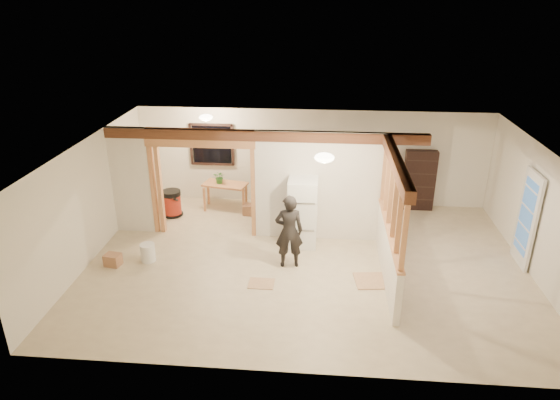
# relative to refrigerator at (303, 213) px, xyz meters

# --- Properties ---
(floor) EXTENTS (9.00, 6.50, 0.01)m
(floor) POSITION_rel_refrigerator_xyz_m (0.12, -0.83, -0.77)
(floor) COLOR beige
(floor) RESTS_ON ground
(ceiling) EXTENTS (9.00, 6.50, 0.01)m
(ceiling) POSITION_rel_refrigerator_xyz_m (0.12, -0.83, 1.73)
(ceiling) COLOR white
(wall_back) EXTENTS (9.00, 0.01, 2.50)m
(wall_back) POSITION_rel_refrigerator_xyz_m (0.12, 2.42, 0.48)
(wall_back) COLOR silver
(wall_back) RESTS_ON floor
(wall_front) EXTENTS (9.00, 0.01, 2.50)m
(wall_front) POSITION_rel_refrigerator_xyz_m (0.12, -4.08, 0.48)
(wall_front) COLOR silver
(wall_front) RESTS_ON floor
(wall_left) EXTENTS (0.01, 6.50, 2.50)m
(wall_left) POSITION_rel_refrigerator_xyz_m (-4.38, -0.83, 0.48)
(wall_left) COLOR silver
(wall_left) RESTS_ON floor
(wall_right) EXTENTS (0.01, 6.50, 2.50)m
(wall_right) POSITION_rel_refrigerator_xyz_m (4.62, -0.83, 0.48)
(wall_right) COLOR silver
(wall_right) RESTS_ON floor
(partition_left_stub) EXTENTS (0.90, 0.12, 2.50)m
(partition_left_stub) POSITION_rel_refrigerator_xyz_m (-3.93, 0.37, 0.48)
(partition_left_stub) COLOR silver
(partition_left_stub) RESTS_ON floor
(partition_center) EXTENTS (2.80, 0.12, 2.50)m
(partition_center) POSITION_rel_refrigerator_xyz_m (0.32, 0.37, 0.48)
(partition_center) COLOR silver
(partition_center) RESTS_ON floor
(doorway_frame) EXTENTS (2.46, 0.14, 2.20)m
(doorway_frame) POSITION_rel_refrigerator_xyz_m (-2.28, 0.37, 0.33)
(doorway_frame) COLOR tan
(doorway_frame) RESTS_ON floor
(header_beam_back) EXTENTS (7.00, 0.18, 0.22)m
(header_beam_back) POSITION_rel_refrigerator_xyz_m (-0.88, 0.37, 1.61)
(header_beam_back) COLOR brown
(header_beam_back) RESTS_ON ceiling
(header_beam_right) EXTENTS (0.18, 3.30, 0.22)m
(header_beam_right) POSITION_rel_refrigerator_xyz_m (1.72, -1.23, 1.61)
(header_beam_right) COLOR brown
(header_beam_right) RESTS_ON ceiling
(pony_wall) EXTENTS (0.12, 3.20, 1.00)m
(pony_wall) POSITION_rel_refrigerator_xyz_m (1.72, -1.23, -0.27)
(pony_wall) COLOR silver
(pony_wall) RESTS_ON floor
(stud_partition) EXTENTS (0.14, 3.20, 1.32)m
(stud_partition) POSITION_rel_refrigerator_xyz_m (1.72, -1.23, 0.89)
(stud_partition) COLOR tan
(stud_partition) RESTS_ON pony_wall
(window_back) EXTENTS (1.12, 0.10, 1.10)m
(window_back) POSITION_rel_refrigerator_xyz_m (-2.48, 2.34, 0.78)
(window_back) COLOR black
(window_back) RESTS_ON wall_back
(french_door) EXTENTS (0.12, 0.86, 2.00)m
(french_door) POSITION_rel_refrigerator_xyz_m (4.54, -0.43, 0.23)
(french_door) COLOR white
(french_door) RESTS_ON floor
(ceiling_dome_main) EXTENTS (0.36, 0.36, 0.16)m
(ceiling_dome_main) POSITION_rel_refrigerator_xyz_m (0.42, -1.33, 1.71)
(ceiling_dome_main) COLOR #FFEABF
(ceiling_dome_main) RESTS_ON ceiling
(ceiling_dome_util) EXTENTS (0.32, 0.32, 0.14)m
(ceiling_dome_util) POSITION_rel_refrigerator_xyz_m (-2.38, 1.47, 1.71)
(ceiling_dome_util) COLOR #FFEABF
(ceiling_dome_util) RESTS_ON ceiling
(hanging_bulb) EXTENTS (0.07, 0.07, 0.07)m
(hanging_bulb) POSITION_rel_refrigerator_xyz_m (-1.88, 0.77, 1.41)
(hanging_bulb) COLOR #FFD88C
(hanging_bulb) RESTS_ON ceiling
(refrigerator) EXTENTS (0.63, 0.62, 1.54)m
(refrigerator) POSITION_rel_refrigerator_xyz_m (0.00, 0.00, 0.00)
(refrigerator) COLOR white
(refrigerator) RESTS_ON floor
(woman) EXTENTS (0.61, 0.44, 1.56)m
(woman) POSITION_rel_refrigerator_xyz_m (-0.23, -0.96, 0.01)
(woman) COLOR black
(woman) RESTS_ON floor
(work_table) EXTENTS (1.19, 0.76, 0.69)m
(work_table) POSITION_rel_refrigerator_xyz_m (-2.06, 1.80, -0.42)
(work_table) COLOR tan
(work_table) RESTS_ON floor
(potted_plant) EXTENTS (0.35, 0.32, 0.33)m
(potted_plant) POSITION_rel_refrigerator_xyz_m (-2.19, 1.81, 0.09)
(potted_plant) COLOR #265B2A
(potted_plant) RESTS_ON work_table
(shop_vac) EXTENTS (0.64, 0.64, 0.67)m
(shop_vac) POSITION_rel_refrigerator_xyz_m (-3.32, 1.25, -0.43)
(shop_vac) COLOR maroon
(shop_vac) RESTS_ON floor
(bookshelf) EXTENTS (0.78, 0.26, 1.57)m
(bookshelf) POSITION_rel_refrigerator_xyz_m (2.87, 2.22, 0.01)
(bookshelf) COLOR black
(bookshelf) RESTS_ON floor
(bucket) EXTENTS (0.35, 0.35, 0.39)m
(bucket) POSITION_rel_refrigerator_xyz_m (-3.18, -1.03, -0.58)
(bucket) COLOR white
(bucket) RESTS_ON floor
(box_util_a) EXTENTS (0.34, 0.30, 0.27)m
(box_util_a) POSITION_rel_refrigerator_xyz_m (-1.39, 1.47, -0.63)
(box_util_a) COLOR #A5714F
(box_util_a) RESTS_ON floor
(box_util_b) EXTENTS (0.37, 0.37, 0.28)m
(box_util_b) POSITION_rel_refrigerator_xyz_m (-3.70, 1.45, -0.63)
(box_util_b) COLOR #A5714F
(box_util_b) RESTS_ON floor
(box_front) EXTENTS (0.35, 0.30, 0.25)m
(box_front) POSITION_rel_refrigerator_xyz_m (-3.85, -1.27, -0.64)
(box_front) COLOR #A5714F
(box_front) RESTS_ON floor
(floor_panel_near) EXTENTS (0.67, 0.67, 0.02)m
(floor_panel_near) POSITION_rel_refrigerator_xyz_m (1.41, -1.43, -0.76)
(floor_panel_near) COLOR tan
(floor_panel_near) RESTS_ON floor
(floor_panel_far) EXTENTS (0.50, 0.41, 0.02)m
(floor_panel_far) POSITION_rel_refrigerator_xyz_m (-0.71, -1.71, -0.76)
(floor_panel_far) COLOR tan
(floor_panel_far) RESTS_ON floor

